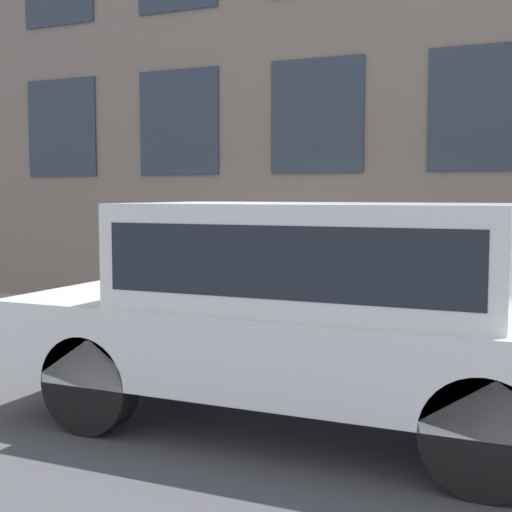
# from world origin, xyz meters

# --- Properties ---
(ground_plane) EXTENTS (80.00, 80.00, 0.00)m
(ground_plane) POSITION_xyz_m (0.00, 0.00, 0.00)
(ground_plane) COLOR #47474C
(sidewalk) EXTENTS (2.89, 60.00, 0.16)m
(sidewalk) POSITION_xyz_m (1.45, 0.00, 0.08)
(sidewalk) COLOR #9E9B93
(sidewalk) RESTS_ON ground_plane
(building_facade) EXTENTS (0.33, 40.00, 8.60)m
(building_facade) POSITION_xyz_m (3.04, -0.00, 4.30)
(building_facade) COLOR gray
(building_facade) RESTS_ON ground_plane
(fire_hydrant) EXTENTS (0.35, 0.46, 0.82)m
(fire_hydrant) POSITION_xyz_m (0.53, -0.48, 0.58)
(fire_hydrant) COLOR #2D7260
(fire_hydrant) RESTS_ON sidewalk
(person) EXTENTS (0.29, 0.19, 1.20)m
(person) POSITION_xyz_m (0.78, 0.36, 0.88)
(person) COLOR navy
(person) RESTS_ON sidewalk
(parked_truck_white_near) EXTENTS (1.81, 4.85, 1.83)m
(parked_truck_white_near) POSITION_xyz_m (-1.38, -1.44, 1.05)
(parked_truck_white_near) COLOR black
(parked_truck_white_near) RESTS_ON ground_plane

